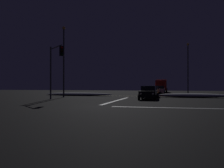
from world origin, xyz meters
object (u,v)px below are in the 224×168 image
sedan_silver (160,90)px  sedan_white (158,89)px  box_truck (161,85)px  streetlamp_left_near (64,57)px  sedan_black (148,93)px  streetlamp_right_far (188,65)px  sedan_orange (151,91)px  traffic_signal_nw (55,62)px  sedan_red (154,91)px

sedan_silver → sedan_white: 5.57m
sedan_silver → box_truck: bearing=90.4°
sedan_silver → sedan_white: bearing=96.6°
streetlamp_left_near → sedan_black: bearing=-13.8°
streetlamp_right_far → sedan_orange: bearing=-112.8°
sedan_black → box_truck: box_truck is taller
box_truck → streetlamp_left_near: (-12.34, -28.13, 3.91)m
sedan_white → streetlamp_left_near: streetlamp_left_near is taller
sedan_black → streetlamp_right_far: 20.30m
box_truck → traffic_signal_nw: 36.09m
sedan_black → traffic_signal_nw: size_ratio=0.70×
sedan_orange → streetlamp_left_near: bearing=-168.9°
sedan_orange → sedan_white: bearing=90.2°
sedan_black → sedan_red: size_ratio=1.00×
traffic_signal_nw → streetlamp_left_near: 6.68m
box_truck → traffic_signal_nw: (-10.55, -34.42, 2.53)m
sedan_orange → sedan_white: (-0.07, 18.95, 0.00)m
box_truck → streetlamp_left_near: streetlamp_left_near is taller
sedan_orange → sedan_black: bearing=-89.0°
streetlamp_right_far → sedan_red: bearing=-129.4°
sedan_red → streetlamp_left_near: size_ratio=0.44×
streetlamp_left_near → streetlamp_right_far: size_ratio=1.03×
sedan_black → box_truck: bearing=89.3°
sedan_silver → streetlamp_left_near: size_ratio=0.44×
sedan_white → streetlamp_right_far: (5.81, -5.27, 4.65)m
sedan_black → streetlamp_right_far: streetlamp_right_far is taller
sedan_red → streetlamp_right_far: 10.22m
sedan_orange → box_truck: box_truck is taller
sedan_white → sedan_silver: bearing=-83.4°
box_truck → sedan_black: bearing=-90.7°
sedan_red → box_truck: size_ratio=0.52×
sedan_silver → box_truck: box_truck is taller
streetlamp_left_near → sedan_white: bearing=61.0°
sedan_silver → streetlamp_right_far: bearing=3.0°
traffic_signal_nw → sedan_red: bearing=56.7°
streetlamp_left_near → streetlamp_right_far: (17.59, 16.00, -0.17)m
sedan_orange → sedan_silver: 13.42m
sedan_orange → sedan_red: size_ratio=1.00×
sedan_red → box_truck: box_truck is taller
streetlamp_left_near → streetlamp_right_far: bearing=42.3°
traffic_signal_nw → box_truck: bearing=73.0°
sedan_red → sedan_silver: same height
sedan_orange → traffic_signal_nw: traffic_signal_nw is taller
sedan_red → box_truck: (0.52, 19.17, 0.91)m
sedan_white → streetlamp_right_far: size_ratio=0.46×
sedan_black → traffic_signal_nw: bearing=-161.7°
sedan_white → box_truck: size_ratio=0.52×
sedan_black → sedan_silver: 18.67m
streetlamp_right_far → box_truck: bearing=113.4°
traffic_signal_nw → streetlamp_left_near: (-1.79, 6.29, 1.38)m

